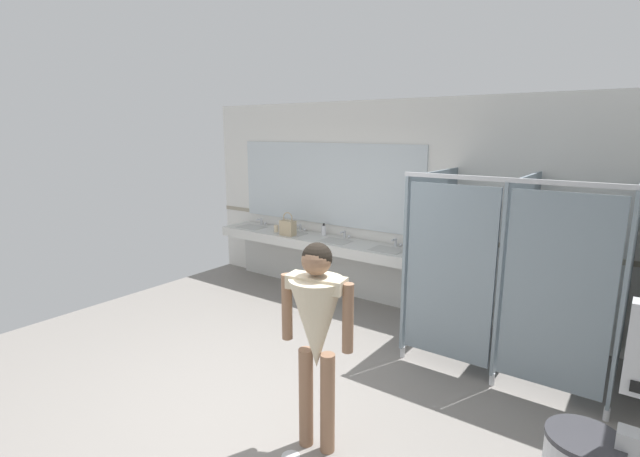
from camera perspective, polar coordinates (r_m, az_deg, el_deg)
The scene contains 11 objects.
ground_plane at distance 4.53m, azimuth -9.34°, elevation -20.53°, with size 6.64×6.41×0.10m, color gray.
wall_back at distance 6.33m, azimuth 9.64°, elevation 2.88°, with size 6.64×0.12×2.78m, color silver.
wall_back_tile_band at distance 6.33m, azimuth 9.27°, elevation -0.25°, with size 6.64×0.01×0.06m, color #9E937F.
vanity_counter at distance 6.84m, azimuth -0.34°, elevation -2.75°, with size 3.26×0.58×0.97m.
mirror_panel at distance 6.83m, azimuth 0.69°, elevation 5.53°, with size 3.16×0.02×1.19m, color silver.
bathroom_stalls at distance 4.93m, azimuth 22.76°, elevation -4.72°, with size 1.94×1.39×1.98m.
person_standing at distance 3.40m, azimuth -0.43°, elevation -11.63°, with size 0.56×0.47×1.61m.
handbag at distance 6.81m, azimuth -4.00°, elevation 0.15°, with size 0.23×0.13×0.35m.
soap_dispenser at distance 6.80m, azimuth 0.47°, elevation -0.22°, with size 0.07×0.07×0.18m.
paper_cup at distance 7.07m, azimuth -5.45°, elevation 0.00°, with size 0.07×0.07×0.11m, color beige.
floor_drain_cover at distance 3.83m, azimuth -3.65°, elevation -26.30°, with size 0.14×0.14×0.01m, color #B7BABF.
Camera 1 is at (2.78, -2.64, 2.38)m, focal length 25.85 mm.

